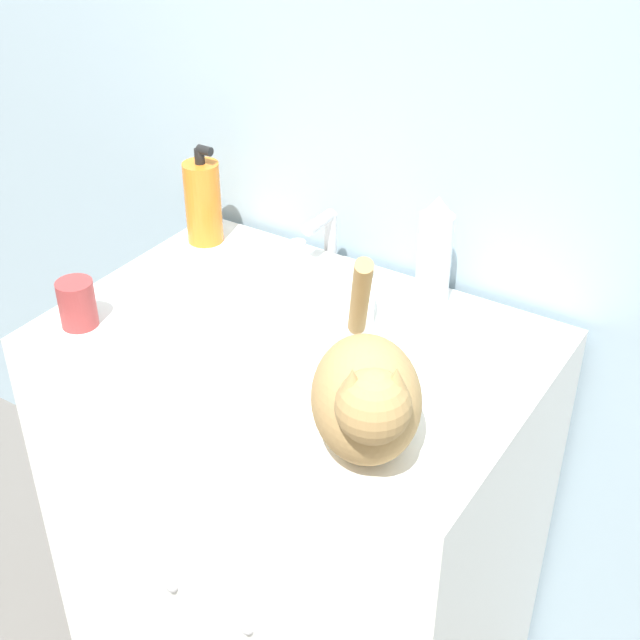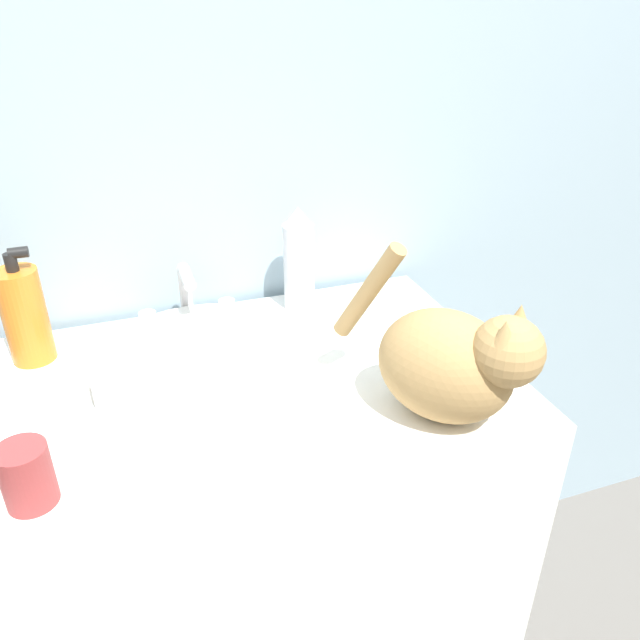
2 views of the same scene
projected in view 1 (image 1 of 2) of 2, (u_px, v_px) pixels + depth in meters
The scene contains 8 objects.
wall_back at pixel (397, 87), 1.57m from camera, with size 6.00×0.05×2.50m.
vanity_cabinet at pixel (300, 524), 1.77m from camera, with size 0.83×0.58×0.91m.
sink_basin at pixel (271, 304), 1.57m from camera, with size 0.37×0.37×0.04m.
faucet at pixel (328, 245), 1.68m from camera, with size 0.18×0.10×0.13m.
cat at pixel (367, 397), 1.22m from camera, with size 0.25×0.31×0.26m.
soap_bottle at pixel (203, 202), 1.77m from camera, with size 0.07×0.07×0.21m.
spray_bottle at pixel (434, 253), 1.56m from camera, with size 0.06×0.06×0.21m.
cup at pixel (77, 304), 1.53m from camera, with size 0.06×0.06×0.09m.
Camera 1 is at (0.72, -0.76, 1.76)m, focal length 50.00 mm.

